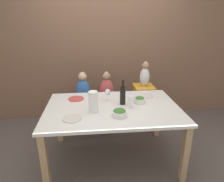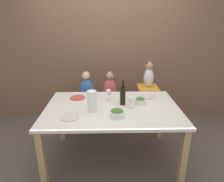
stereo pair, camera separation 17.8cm
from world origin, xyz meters
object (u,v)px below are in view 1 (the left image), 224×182
Objects in this scene: chair_far_left at (84,109)px; person_child_center at (106,89)px; salad_bowl_large at (119,113)px; wine_bottle at (123,95)px; person_child_left at (83,89)px; dinner_plate_back_left at (76,99)px; dinner_plate_back_right at (146,96)px; chair_right_highchair at (144,96)px; wine_glass_near at (131,99)px; salad_bowl_small at (140,100)px; paper_towel_roll at (93,102)px; dinner_plate_front_left at (72,118)px; person_baby_right at (145,73)px; wine_glass_far at (108,93)px; chair_far_center at (107,108)px.

person_child_center is at bearing 0.09° from chair_far_left.
wine_bottle is at bearing 75.26° from salad_bowl_large.
salad_bowl_large reaches higher than chair_far_left.
person_child_left is 0.91m from wine_bottle.
dinner_plate_back_left is 0.97m from dinner_plate_back_right.
chair_far_left is 0.60× the size of chair_right_highchair.
chair_far_left is 1.02m from chair_right_highchair.
wine_glass_near reaches higher than salad_bowl_small.
paper_towel_roll is at bearing -80.32° from chair_far_left.
dinner_plate_back_right is at bearing 0.74° from dinner_plate_back_left.
dinner_plate_back_right is (0.90, -0.49, 0.04)m from person_child_left.
wine_glass_near is at bearing -53.91° from wine_bottle.
dinner_plate_front_left is at bearing -113.06° from person_child_center.
person_baby_right is at bearing 71.18° from salad_bowl_small.
chair_right_highchair is 0.53m from dinner_plate_back_right.
salad_bowl_large reaches higher than dinner_plate_back_left.
wine_glass_near is at bearing -26.41° from dinner_plate_back_left.
chair_right_highchair is at bearing 47.25° from paper_towel_roll.
dinner_plate_front_left is at bearing -149.16° from dinner_plate_back_right.
dinner_plate_back_right is at bearing 29.83° from paper_towel_roll.
dinner_plate_back_right reaches higher than chair_right_highchair.
person_child_center is 0.95m from paper_towel_roll.
person_baby_right is 2.54× the size of wine_glass_far.
person_child_center is 2.66× the size of dinner_plate_front_left.
person_baby_right is 0.93m from wine_glass_near.
dinner_plate_back_left is (-0.23, 0.41, -0.12)m from paper_towel_roll.
wine_glass_far reaches higher than chair_right_highchair.
chair_far_center is at bearing 87.47° from wine_glass_far.
person_child_center is at bearing 66.94° from dinner_plate_front_left.
person_child_center is 3.42× the size of wine_glass_near.
dinner_plate_back_right is (0.98, 0.58, 0.00)m from dinner_plate_front_left.
salad_bowl_small is at bearing -122.33° from dinner_plate_back_right.
chair_right_highchair is 4.59× the size of wine_glass_far.
salad_bowl_small is 0.65× the size of dinner_plate_front_left.
wine_bottle is at bearing -53.80° from chair_far_left.
dinner_plate_back_right is (0.14, 0.23, -0.04)m from salad_bowl_small.
person_baby_right is 1.21m from salad_bowl_large.
dinner_plate_back_left is at bearing -132.15° from chair_far_center.
paper_towel_roll is (-0.22, -0.91, 0.16)m from person_child_center.
wine_bottle reaches higher than chair_right_highchair.
chair_far_center is at bearing 76.48° from paper_towel_roll.
dinner_plate_back_right is at bearing 51.37° from wine_glass_near.
person_baby_right is 1.20m from dinner_plate_back_left.
wine_glass_far reaches higher than chair_far_center.
salad_bowl_small reaches higher than dinner_plate_back_left.
wine_glass_far reaches higher than chair_far_left.
dinner_plate_front_left is at bearing -146.13° from paper_towel_roll.
person_child_center is at bearing 76.49° from paper_towel_roll.
paper_towel_roll is at bearing -103.52° from chair_far_center.
person_child_left is 1.02m from dinner_plate_back_right.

